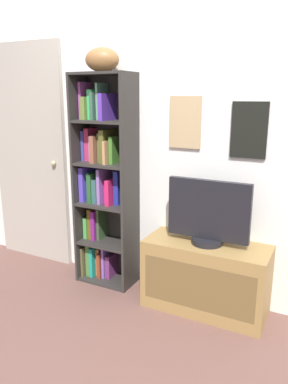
{
  "coord_description": "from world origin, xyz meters",
  "views": [
    {
      "loc": [
        1.15,
        -1.5,
        1.54
      ],
      "look_at": [
        -0.06,
        0.85,
        0.85
      ],
      "focal_mm": 35.23,
      "sensor_mm": 36.0,
      "label": 1
    }
  ],
  "objects_px": {
    "football": "(102,60)",
    "door": "(30,156)",
    "television": "(208,214)",
    "tv_stand": "(205,277)",
    "bookshelf": "(103,183)"
  },
  "relations": [
    {
      "from": "football",
      "to": "door",
      "type": "xyz_separation_m",
      "value": [
        -0.89,
        0.11,
        -0.8
      ]
    },
    {
      "from": "door",
      "to": "television",
      "type": "bearing_deg",
      "value": -5.25
    },
    {
      "from": "tv_stand",
      "to": "door",
      "type": "relative_size",
      "value": 0.44
    },
    {
      "from": "television",
      "to": "tv_stand",
      "type": "bearing_deg",
      "value": -90.0
    },
    {
      "from": "football",
      "to": "tv_stand",
      "type": "distance_m",
      "value": 1.76
    },
    {
      "from": "bookshelf",
      "to": "television",
      "type": "height_order",
      "value": "bookshelf"
    },
    {
      "from": "tv_stand",
      "to": "television",
      "type": "height_order",
      "value": "television"
    },
    {
      "from": "football",
      "to": "television",
      "type": "relative_size",
      "value": 0.44
    },
    {
      "from": "bookshelf",
      "to": "tv_stand",
      "type": "height_order",
      "value": "bookshelf"
    },
    {
      "from": "television",
      "to": "football",
      "type": "bearing_deg",
      "value": 176.72
    },
    {
      "from": "football",
      "to": "door",
      "type": "relative_size",
      "value": 0.13
    },
    {
      "from": "football",
      "to": "tv_stand",
      "type": "bearing_deg",
      "value": -3.36
    },
    {
      "from": "football",
      "to": "door",
      "type": "height_order",
      "value": "door"
    },
    {
      "from": "bookshelf",
      "to": "television",
      "type": "bearing_deg",
      "value": -5.15
    },
    {
      "from": "bookshelf",
      "to": "door",
      "type": "distance_m",
      "value": 0.87
    }
  ]
}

